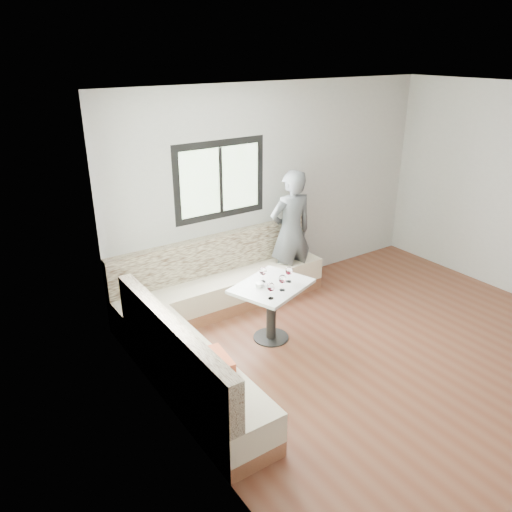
{
  "coord_description": "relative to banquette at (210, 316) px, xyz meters",
  "views": [
    {
      "loc": [
        -3.98,
        -2.82,
        3.21
      ],
      "look_at": [
        -1.12,
        1.37,
        1.06
      ],
      "focal_mm": 35.0,
      "sensor_mm": 36.0,
      "label": 1
    }
  ],
  "objects": [
    {
      "name": "room",
      "position": [
        1.51,
        -1.55,
        1.08
      ],
      "size": [
        5.01,
        5.01,
        2.81
      ],
      "color": "brown",
      "rests_on": "ground"
    },
    {
      "name": "table",
      "position": [
        0.62,
        -0.35,
        0.2
      ],
      "size": [
        1.03,
        0.91,
        0.7
      ],
      "rotation": [
        0.0,
        0.0,
        0.34
      ],
      "color": "black",
      "rests_on": "ground"
    },
    {
      "name": "olive_ramekin",
      "position": [
        0.48,
        -0.31,
        0.39
      ],
      "size": [
        0.1,
        0.1,
        0.04
      ],
      "color": "white",
      "rests_on": "table"
    },
    {
      "name": "wine_glass_b",
      "position": [
        0.63,
        -0.53,
        0.5
      ],
      "size": [
        0.08,
        0.08,
        0.19
      ],
      "color": "white",
      "rests_on": "table"
    },
    {
      "name": "wine_glass_d",
      "position": [
        0.58,
        -0.23,
        0.5
      ],
      "size": [
        0.08,
        0.08,
        0.19
      ],
      "color": "white",
      "rests_on": "table"
    },
    {
      "name": "wine_glass_c",
      "position": [
        0.82,
        -0.4,
        0.5
      ],
      "size": [
        0.08,
        0.08,
        0.19
      ],
      "color": "white",
      "rests_on": "table"
    },
    {
      "name": "wine_glass_a",
      "position": [
        0.41,
        -0.62,
        0.5
      ],
      "size": [
        0.08,
        0.08,
        0.19
      ],
      "color": "white",
      "rests_on": "table"
    },
    {
      "name": "person",
      "position": [
        1.59,
        0.55,
        0.53
      ],
      "size": [
        0.67,
        0.48,
        1.73
      ],
      "primitive_type": "imported",
      "rotation": [
        0.0,
        0.0,
        3.04
      ],
      "color": "#4C5054",
      "rests_on": "ground"
    },
    {
      "name": "banquette",
      "position": [
        0.0,
        0.0,
        0.0
      ],
      "size": [
        2.9,
        2.8,
        0.95
      ],
      "color": "#9A5D3E",
      "rests_on": "ground"
    }
  ]
}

